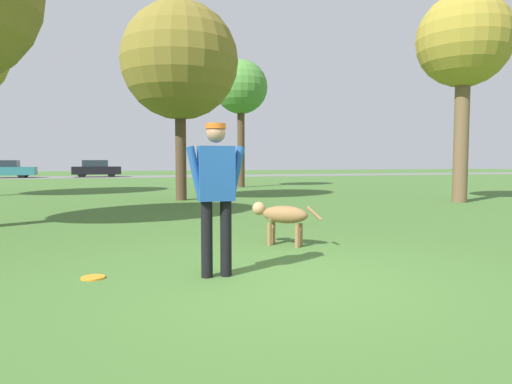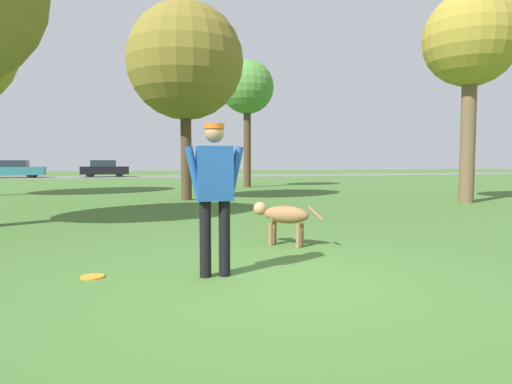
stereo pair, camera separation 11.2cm
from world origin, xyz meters
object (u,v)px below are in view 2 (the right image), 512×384
parked_car_teal (13,169)px  parked_car_black (105,169)px  person (215,186)px  tree_far_right (247,89)px  dog (282,216)px  frisbee (92,277)px  tree_near_right (471,42)px  tree_mid_center (185,62)px

parked_car_teal → parked_car_black: (6.89, 0.13, 0.01)m
person → tree_far_right: tree_far_right is taller
dog → frisbee: (-2.70, -1.29, -0.46)m
person → frisbee: bearing=167.6°
tree_near_right → parked_car_black: 30.70m
frisbee → tree_near_right: bearing=32.1°
tree_near_right → tree_far_right: 11.15m
frisbee → tree_near_right: size_ratio=0.04×
tree_near_right → tree_mid_center: size_ratio=1.00×
frisbee → tree_far_right: 18.65m
person → parked_car_black: size_ratio=0.45×
person → parked_car_black: (-2.89, 34.86, -0.34)m
person → dog: size_ratio=1.82×
dog → parked_car_black: size_ratio=0.25×
parked_car_teal → parked_car_black: parked_car_black is taller
dog → parked_car_teal: (-11.14, 33.12, 0.22)m
parked_car_black → dog: bearing=-83.4°
person → tree_near_right: 12.37m
dog → frisbee: size_ratio=3.62×
parked_car_black → tree_far_right: bearing=-67.0°
person → tree_far_right: 18.30m
person → tree_near_right: size_ratio=0.26×
dog → parked_car_teal: 34.94m
parked_car_black → tree_near_right: bearing=-66.9°
frisbee → tree_near_right: tree_near_right is taller
tree_far_right → tree_mid_center: tree_mid_center is taller
frisbee → parked_car_black: (-1.55, 34.54, 0.68)m
dog → tree_far_right: bearing=-61.1°
dog → tree_mid_center: bearing=-45.8°
person → frisbee: size_ratio=6.60×
person → dog: bearing=50.6°
dog → tree_mid_center: 9.69m
tree_far_right → parked_car_black: bearing=113.6°
frisbee → tree_mid_center: tree_mid_center is taller
tree_far_right → parked_car_teal: tree_far_right is taller
person → tree_far_right: (4.82, 17.22, 3.89)m
tree_near_right → tree_mid_center: bearing=158.5°
tree_far_right → parked_car_teal: bearing=129.8°
tree_near_right → tree_mid_center: tree_near_right is taller
tree_near_right → parked_car_black: bearing=113.8°
tree_near_right → frisbee: bearing=-147.9°
tree_near_right → parked_car_teal: size_ratio=1.42×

